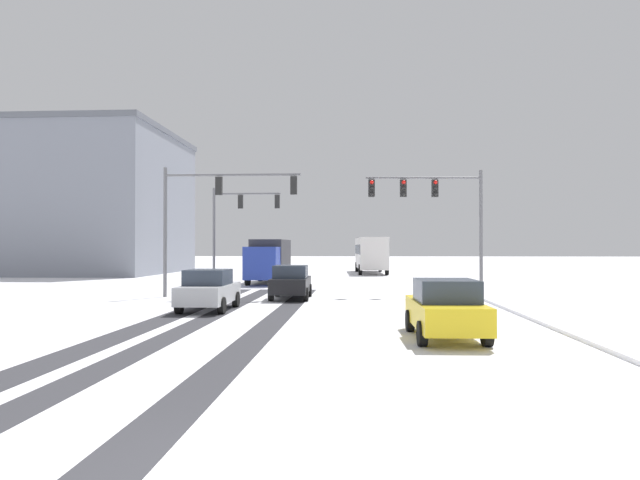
% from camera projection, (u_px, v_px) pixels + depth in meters
% --- Properties ---
extents(ground_plane, '(300.00, 300.00, 0.00)m').
position_uv_depth(ground_plane, '(216.00, 479.00, 6.21)').
color(ground_plane, white).
extents(wheel_track_left_lane, '(1.04, 28.83, 0.01)m').
position_uv_depth(wheel_track_left_lane, '(161.00, 320.00, 19.60)').
color(wheel_track_left_lane, '#38383D').
rests_on(wheel_track_left_lane, ground).
extents(wheel_track_right_lane, '(0.91, 28.83, 0.01)m').
position_uv_depth(wheel_track_right_lane, '(274.00, 321.00, 19.36)').
color(wheel_track_right_lane, '#38383D').
rests_on(wheel_track_right_lane, ground).
extents(wheel_track_center, '(0.86, 28.83, 0.01)m').
position_uv_depth(wheel_track_center, '(203.00, 321.00, 19.51)').
color(wheel_track_center, '#38383D').
rests_on(wheel_track_center, ground).
extents(sidewalk_kerb_right, '(4.00, 28.83, 0.12)m').
position_uv_depth(sidewalk_kerb_right, '(618.00, 328.00, 17.40)').
color(sidewalk_kerb_right, white).
rests_on(sidewalk_kerb_right, ground).
extents(traffic_signal_near_right, '(6.08, 0.79, 6.50)m').
position_uv_depth(traffic_signal_near_right, '(435.00, 203.00, 29.88)').
color(traffic_signal_near_right, slate).
rests_on(traffic_signal_near_right, ground).
extents(traffic_signal_far_left, '(4.63, 0.41, 6.50)m').
position_uv_depth(traffic_signal_far_left, '(237.00, 216.00, 38.81)').
color(traffic_signal_far_left, slate).
rests_on(traffic_signal_far_left, ground).
extents(traffic_signal_near_left, '(6.92, 0.41, 6.50)m').
position_uv_depth(traffic_signal_near_left, '(213.00, 203.00, 28.77)').
color(traffic_signal_near_left, slate).
rests_on(traffic_signal_near_left, ground).
extents(car_black_lead, '(1.89, 4.13, 1.62)m').
position_uv_depth(car_black_lead, '(291.00, 282.00, 27.80)').
color(car_black_lead, black).
rests_on(car_black_lead, ground).
extents(car_silver_second, '(1.84, 4.10, 1.62)m').
position_uv_depth(car_silver_second, '(209.00, 290.00, 22.72)').
color(car_silver_second, '#B7BABF').
rests_on(car_silver_second, ground).
extents(car_yellow_cab_third, '(1.92, 4.14, 1.62)m').
position_uv_depth(car_yellow_cab_third, '(445.00, 309.00, 15.71)').
color(car_yellow_cab_third, yellow).
rests_on(car_yellow_cab_third, ground).
extents(bus_oncoming, '(3.00, 11.09, 3.38)m').
position_uv_depth(bus_oncoming, '(371.00, 252.00, 55.35)').
color(bus_oncoming, silver).
rests_on(bus_oncoming, ground).
extents(box_truck_delivery, '(2.35, 7.42, 3.02)m').
position_uv_depth(box_truck_delivery, '(269.00, 260.00, 39.81)').
color(box_truck_delivery, '#233899').
rests_on(box_truck_delivery, ground).
extents(office_building_far_left_block, '(27.78, 17.80, 13.65)m').
position_uv_depth(office_building_far_left_block, '(32.00, 203.00, 56.27)').
color(office_building_far_left_block, gray).
rests_on(office_building_far_left_block, ground).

